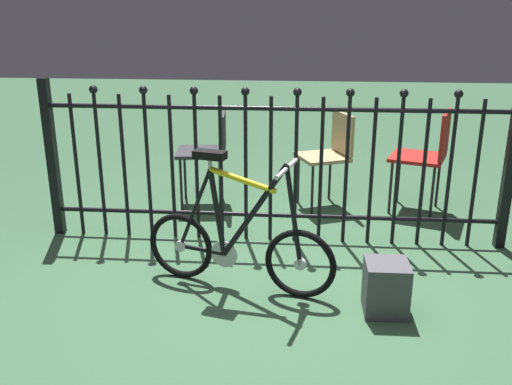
# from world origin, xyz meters

# --- Properties ---
(ground_plane) EXTENTS (20.00, 20.00, 0.00)m
(ground_plane) POSITION_xyz_m (0.00, 0.00, 0.00)
(ground_plane) COLOR #385E40
(iron_fence) EXTENTS (3.47, 0.07, 1.22)m
(iron_fence) POSITION_xyz_m (-0.06, 0.72, 0.62)
(iron_fence) COLOR black
(iron_fence) RESTS_ON ground
(bicycle) EXTENTS (1.23, 0.45, 0.89)m
(bicycle) POSITION_xyz_m (-0.18, -0.07, 0.31)
(bicycle) COLOR black
(bicycle) RESTS_ON ground
(chair_charcoal) EXTENTS (0.47, 0.47, 0.84)m
(chair_charcoal) POSITION_xyz_m (-0.61, 1.48, 0.53)
(chair_charcoal) COLOR black
(chair_charcoal) RESTS_ON ground
(chair_tan) EXTENTS (0.52, 0.52, 0.84)m
(chair_tan) POSITION_xyz_m (0.46, 1.54, 0.52)
(chair_tan) COLOR black
(chair_tan) RESTS_ON ground
(chair_red) EXTENTS (0.56, 0.56, 0.89)m
(chair_red) POSITION_xyz_m (1.28, 1.45, 0.55)
(chair_red) COLOR black
(chair_red) RESTS_ON ground
(display_crate) EXTENTS (0.25, 0.25, 0.31)m
(display_crate) POSITION_xyz_m (0.72, -0.30, 0.16)
(display_crate) COLOR #4C4C51
(display_crate) RESTS_ON ground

